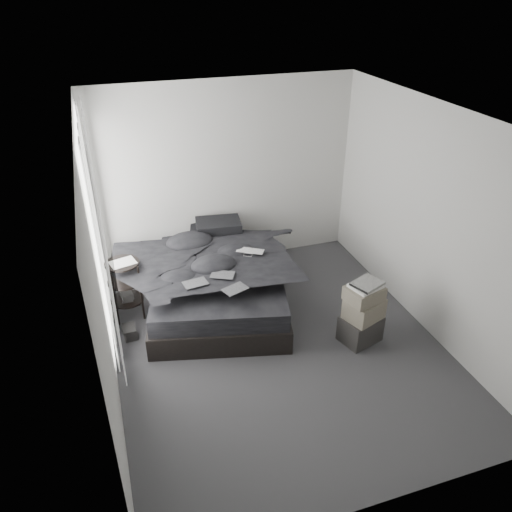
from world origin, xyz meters
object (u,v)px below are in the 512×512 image
object	(u,v)px
bed	(219,294)
laptop	(249,248)
side_stand	(126,290)
box_lower	(360,328)

from	to	relation	value
bed	laptop	bearing A→B (deg)	7.50
laptop	side_stand	bearing A→B (deg)	-154.10
laptop	box_lower	size ratio (longest dim) A/B	0.79
laptop	side_stand	xyz separation A→B (m)	(-1.53, 0.16, -0.40)
laptop	bed	bearing A→B (deg)	-154.50
side_stand	box_lower	size ratio (longest dim) A/B	1.74
bed	side_stand	size ratio (longest dim) A/B	2.83
laptop	box_lower	xyz separation A→B (m)	(0.97, -1.17, -0.62)
box_lower	bed	bearing A→B (deg)	138.30
laptop	side_stand	size ratio (longest dim) A/B	0.45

